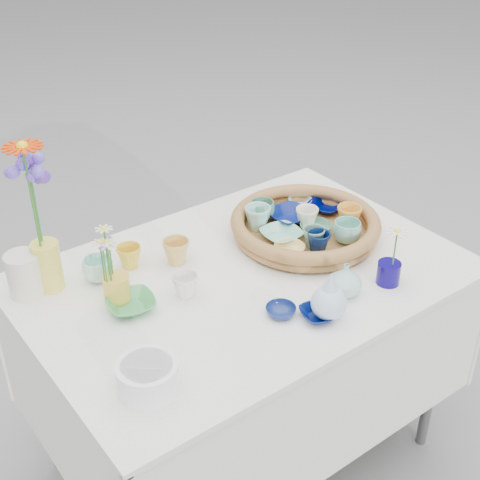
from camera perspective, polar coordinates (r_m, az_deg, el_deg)
ground at (r=2.47m, az=0.29°, el=-17.69°), size 80.00×80.00×0.00m
display_table at (r=2.47m, az=0.29°, el=-17.69°), size 1.26×0.86×0.77m
wicker_tray at (r=2.12m, az=5.58°, el=1.18°), size 0.47×0.47×0.08m
tray_ceramic_0 at (r=2.18m, az=4.28°, el=2.05°), size 0.13×0.13×0.03m
tray_ceramic_1 at (r=2.26m, az=7.38°, el=2.85°), size 0.13×0.13×0.03m
tray_ceramic_2 at (r=2.16m, az=9.27°, el=1.94°), size 0.11×0.11×0.07m
tray_ceramic_3 at (r=2.12m, az=6.48°, el=0.97°), size 0.11×0.11×0.03m
tray_ceramic_4 at (r=2.04m, az=6.30°, el=0.17°), size 0.07×0.07×0.06m
tray_ceramic_5 at (r=2.08m, az=3.54°, el=0.44°), size 0.13×0.13×0.03m
tray_ceramic_6 at (r=2.12m, az=1.52°, el=1.90°), size 0.10×0.10×0.08m
tray_ceramic_7 at (r=2.14m, az=5.73°, el=1.90°), size 0.09×0.09×0.07m
tray_ceramic_8 at (r=2.28m, az=5.15°, el=3.23°), size 0.10×0.10×0.03m
tray_ceramic_9 at (r=2.02m, az=6.71°, el=-0.21°), size 0.08×0.08×0.07m
tray_ceramic_10 at (r=2.01m, az=4.23°, el=-0.85°), size 0.11×0.11×0.03m
tray_ceramic_11 at (r=2.08m, az=9.11°, el=0.69°), size 0.10×0.10×0.07m
tray_ceramic_12 at (r=2.18m, az=1.92°, el=2.55°), size 0.09×0.09×0.06m
loose_ceramic_0 at (r=2.00m, az=-9.43°, el=-1.40°), size 0.08×0.08×0.07m
loose_ceramic_1 at (r=1.99m, az=-5.46°, el=-0.98°), size 0.10×0.10×0.08m
loose_ceramic_2 at (r=1.83m, az=-9.30°, el=-5.42°), size 0.15×0.15×0.03m
loose_ceramic_3 at (r=1.85m, az=-4.68°, el=-3.90°), size 0.09×0.09×0.07m
loose_ceramic_4 at (r=1.79m, az=3.50°, el=-6.07°), size 0.10×0.10×0.03m
loose_ceramic_5 at (r=1.95m, az=-12.02°, el=-2.47°), size 0.11×0.11×0.07m
loose_ceramic_6 at (r=1.79m, az=6.77°, el=-6.28°), size 0.12×0.12×0.02m
fluted_bowl at (r=1.57m, az=-7.89°, el=-11.52°), size 0.19×0.19×0.08m
bud_vase_paleblue at (r=1.76m, az=7.65°, el=-4.66°), size 0.10×0.10×0.15m
bud_vase_seafoam at (r=1.87m, az=8.97°, el=-3.35°), size 0.11×0.11×0.10m
bud_vase_cobalt at (r=1.95m, az=12.56°, el=-2.76°), size 0.08×0.08×0.07m
single_daisy at (r=1.89m, az=13.09°, el=-0.70°), size 0.07×0.07×0.13m
tall_vase_yellow at (r=1.93m, az=-16.09°, el=-2.13°), size 0.09×0.09×0.15m
gerbera at (r=1.82m, az=-17.34°, el=3.39°), size 0.13×0.13×0.31m
hydrangea at (r=1.86m, az=-17.04°, el=2.76°), size 0.11×0.11×0.30m
white_pitcher at (r=1.93m, az=-17.91°, el=-2.84°), size 0.14×0.11×0.13m
daisy_cup at (r=1.86m, az=-10.48°, el=-4.07°), size 0.09×0.09×0.08m
daisy_posy at (r=1.80m, az=-11.32°, el=-1.21°), size 0.08×0.08×0.14m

